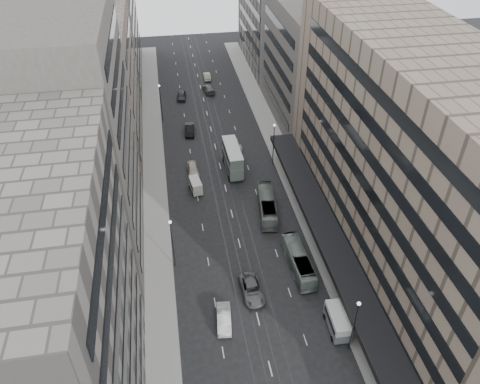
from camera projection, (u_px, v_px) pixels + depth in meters
ground at (260, 325)px, 57.87m from camera, size 220.00×220.00×0.00m
sidewalk_right at (281, 155)px, 88.94m from camera, size 4.00×125.00×0.15m
sidewalk_left at (154, 167)px, 85.68m from camera, size 4.00×125.00×0.15m
department_store at (419, 173)px, 58.06m from camera, size 19.20×60.00×30.00m
building_right_mid at (313, 63)px, 94.44m from camera, size 15.00×28.00×24.00m
building_right_far at (279, 10)px, 116.82m from camera, size 15.00×32.00×28.00m
building_left_a at (35, 328)px, 39.62m from camera, size 15.00×28.00×30.00m
building_left_b at (68, 144)px, 59.64m from camera, size 15.00×26.00×34.00m
building_left_c at (92, 88)px, 83.59m from camera, size 15.00×28.00×25.00m
building_left_d at (102, 23)px, 108.63m from camera, size 15.00×38.00×28.00m
lamp_right_near at (355, 321)px, 52.12m from camera, size 0.44×0.44×8.32m
lamp_right_far at (274, 140)px, 83.57m from camera, size 0.44×0.44×8.32m
lamp_left_near at (172, 238)px, 62.85m from camera, size 0.44×0.44×8.32m
lamp_left_far at (160, 99)px, 96.66m from camera, size 0.44×0.44×8.32m
bus_near at (299, 261)px, 64.82m from camera, size 2.58×10.11×2.80m
bus_far at (267, 205)px, 74.57m from camera, size 3.71×10.58×2.89m
double_decker at (233, 158)px, 83.60m from camera, size 2.85×8.78×4.77m
vw_microbus at (338, 321)px, 56.61m from camera, size 2.42×5.01×2.66m
panel_van at (196, 185)px, 79.19m from camera, size 2.18×3.81×2.29m
sedan_1 at (224, 319)px, 57.70m from camera, size 2.19×5.05×1.62m
sedan_2 at (252, 289)px, 61.47m from camera, size 2.96×5.96×1.62m
sedan_4 at (193, 169)px, 83.92m from camera, size 2.09×4.84×1.63m
sedan_5 at (190, 130)px, 95.21m from camera, size 2.14×5.27×1.70m
sedan_6 at (233, 144)px, 90.77m from camera, size 3.04×5.74×1.54m
sedan_7 at (209, 89)px, 110.97m from camera, size 2.87×5.68×1.58m
sedan_8 at (182, 95)px, 107.94m from camera, size 2.53×5.06×1.66m
sedan_9 at (207, 76)px, 116.92m from camera, size 1.66×4.58×1.50m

